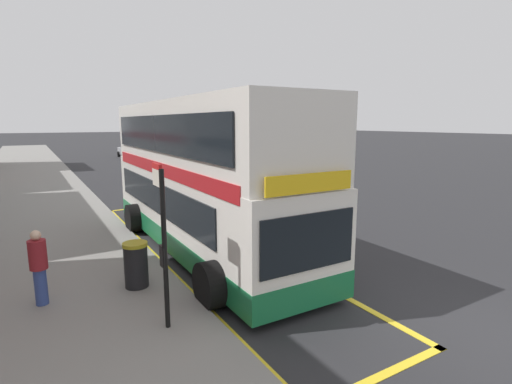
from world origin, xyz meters
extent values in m
plane|color=#28282B|center=(0.00, 32.00, 0.00)|extent=(260.00, 260.00, 0.00)
cube|color=gray|center=(-7.00, 32.00, 0.07)|extent=(6.00, 76.00, 0.14)
cube|color=white|center=(-2.45, 7.48, 1.35)|extent=(2.44, 10.31, 2.30)
cube|color=white|center=(-2.45, 7.48, 3.45)|extent=(2.42, 10.11, 1.90)
cube|color=#196B3D|center=(-2.45, 7.48, 0.50)|extent=(2.46, 10.33, 0.60)
cube|color=#B2191E|center=(-2.45, 7.48, 2.52)|extent=(2.47, 9.49, 0.36)
cube|color=black|center=(-3.69, 7.88, 1.65)|extent=(0.04, 8.25, 0.90)
cube|color=black|center=(-3.69, 7.48, 3.50)|extent=(0.04, 9.08, 1.00)
cube|color=black|center=(-2.45, 2.31, 1.60)|extent=(2.15, 0.04, 1.10)
cube|color=yellow|center=(-2.45, 2.31, 2.72)|extent=(1.95, 0.04, 0.36)
cylinder|color=black|center=(-3.76, 3.77, 0.50)|extent=(0.56, 1.00, 1.00)
cylinder|color=black|center=(-1.14, 3.77, 0.50)|extent=(0.56, 1.00, 1.00)
cylinder|color=black|center=(-3.76, 10.32, 0.50)|extent=(0.56, 1.00, 1.00)
cylinder|color=black|center=(-1.14, 10.32, 0.50)|extent=(0.56, 1.00, 1.00)
cube|color=yellow|center=(-3.92, 7.30, 0.01)|extent=(0.16, 13.93, 0.01)
cube|color=yellow|center=(-1.07, 7.30, 0.01)|extent=(0.16, 13.93, 0.01)
cube|color=yellow|center=(-2.50, 0.42, 0.01)|extent=(3.01, 0.16, 0.01)
cube|color=yellow|center=(-2.50, 14.18, 0.01)|extent=(3.01, 0.16, 0.01)
cylinder|color=black|center=(-4.91, 3.25, 1.59)|extent=(0.09, 0.09, 2.89)
cube|color=silver|center=(-4.91, 3.50, 2.85)|extent=(0.05, 0.42, 0.30)
cube|color=red|center=(-4.91, 3.50, 3.05)|extent=(0.05, 0.42, 0.10)
cube|color=black|center=(-4.91, 3.35, 1.44)|extent=(0.06, 0.28, 0.40)
cube|color=#B2B5BA|center=(2.95, 40.66, 0.66)|extent=(1.76, 4.20, 0.72)
cube|color=black|center=(2.95, 40.56, 1.32)|extent=(1.52, 1.90, 0.60)
cylinder|color=black|center=(2.01, 41.96, 0.30)|extent=(0.22, 0.60, 0.60)
cylinder|color=black|center=(3.88, 41.96, 0.30)|extent=(0.22, 0.60, 0.60)
cylinder|color=black|center=(2.01, 39.36, 0.30)|extent=(0.22, 0.60, 0.60)
cylinder|color=black|center=(3.88, 39.36, 0.30)|extent=(0.22, 0.60, 0.60)
cube|color=black|center=(2.57, 23.54, 0.66)|extent=(1.76, 4.20, 0.72)
cube|color=black|center=(2.57, 23.44, 1.32)|extent=(1.52, 1.90, 0.60)
cylinder|color=black|center=(1.63, 24.84, 0.30)|extent=(0.22, 0.60, 0.60)
cylinder|color=black|center=(3.50, 24.84, 0.30)|extent=(0.22, 0.60, 0.60)
cylinder|color=black|center=(1.63, 22.24, 0.30)|extent=(0.22, 0.60, 0.60)
cylinder|color=black|center=(3.50, 22.24, 0.30)|extent=(0.22, 0.60, 0.60)
cylinder|color=#33478C|center=(-6.84, 5.43, 0.52)|extent=(0.24, 0.24, 0.76)
cylinder|color=maroon|center=(-6.84, 5.43, 1.20)|extent=(0.34, 0.34, 0.60)
sphere|color=beige|center=(-6.84, 5.43, 1.60)|extent=(0.20, 0.20, 0.20)
cylinder|color=black|center=(-4.96, 5.32, 0.62)|extent=(0.52, 0.52, 0.95)
cylinder|color=#A5991E|center=(-4.96, 5.32, 1.13)|extent=(0.55, 0.55, 0.08)
camera|label=1|loc=(-6.85, -3.16, 3.81)|focal=27.15mm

